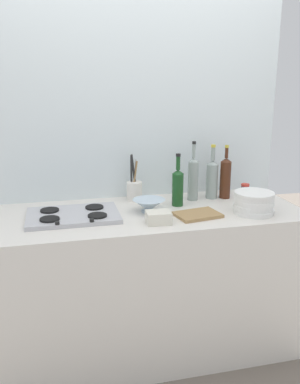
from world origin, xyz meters
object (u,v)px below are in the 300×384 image
(stovetop_hob, at_px, (73,215))
(utensil_crock, at_px, (134,190))
(plate_stack, at_px, (254,203))
(condiment_jar_front, at_px, (245,190))
(wine_bottle_leftmost, at_px, (193,178))
(cutting_board, at_px, (198,215))
(wine_bottle_mid_left, at_px, (225,177))
(wine_bottle_mid_right, at_px, (178,186))
(butter_dish, at_px, (159,217))
(wine_bottle_rightmost, at_px, (212,178))
(mixing_bowl, at_px, (149,205))

(stovetop_hob, height_order, utensil_crock, utensil_crock)
(plate_stack, distance_m, condiment_jar_front, 0.38)
(wine_bottle_leftmost, relative_size, utensil_crock, 1.27)
(utensil_crock, xyz_separation_m, cutting_board, (0.29, -0.39, -0.06))
(stovetop_hob, xyz_separation_m, condiment_jar_front, (1.14, 0.20, 0.03))
(plate_stack, height_order, wine_bottle_mid_left, wine_bottle_mid_left)
(plate_stack, height_order, wine_bottle_mid_right, wine_bottle_mid_right)
(wine_bottle_leftmost, distance_m, butter_dish, 0.50)
(plate_stack, height_order, wine_bottle_rightmost, wine_bottle_rightmost)
(wine_bottle_mid_left, bearing_deg, butter_dish, -145.71)
(wine_bottle_mid_right, xyz_separation_m, utensil_crock, (-0.24, 0.17, -0.05))
(wine_bottle_mid_left, height_order, cutting_board, wine_bottle_mid_left)
(wine_bottle_leftmost, bearing_deg, plate_stack, -53.08)
(mixing_bowl, relative_size, condiment_jar_front, 2.46)
(plate_stack, distance_m, wine_bottle_mid_right, 0.46)
(mixing_bowl, bearing_deg, wine_bottle_rightmost, 22.55)
(cutting_board, bearing_deg, stovetop_hob, 168.89)
(mixing_bowl, relative_size, cutting_board, 0.78)
(stovetop_hob, xyz_separation_m, cutting_board, (0.69, -0.13, -0.00))
(mixing_bowl, height_order, utensil_crock, utensil_crock)
(wine_bottle_mid_left, distance_m, mixing_bowl, 0.58)
(wine_bottle_rightmost, height_order, butter_dish, wine_bottle_rightmost)
(wine_bottle_rightmost, xyz_separation_m, utensil_crock, (-0.50, 0.06, -0.06))
(wine_bottle_mid_right, bearing_deg, butter_dish, -124.49)
(wine_bottle_leftmost, bearing_deg, wine_bottle_mid_left, -0.95)
(wine_bottle_mid_left, relative_size, cutting_board, 1.41)
(utensil_crock, xyz_separation_m, condiment_jar_front, (0.74, -0.05, -0.03))
(plate_stack, bearing_deg, cutting_board, 176.23)
(plate_stack, bearing_deg, utensil_crock, 146.32)
(wine_bottle_leftmost, distance_m, utensil_crock, 0.38)
(stovetop_hob, relative_size, wine_bottle_rightmost, 1.46)
(condiment_jar_front, bearing_deg, stovetop_hob, -170.02)
(wine_bottle_leftmost, xyz_separation_m, condiment_jar_front, (0.37, 0.02, -0.10))
(wine_bottle_rightmost, bearing_deg, wine_bottle_mid_left, -10.16)
(wine_bottle_leftmost, distance_m, wine_bottle_mid_right, 0.16)
(utensil_crock, bearing_deg, plate_stack, -33.68)
(plate_stack, relative_size, wine_bottle_rightmost, 0.67)
(mixing_bowl, height_order, cutting_board, mixing_bowl)
(wine_bottle_leftmost, bearing_deg, mixing_bowl, -151.28)
(stovetop_hob, relative_size, plate_stack, 2.18)
(condiment_jar_front, height_order, cutting_board, condiment_jar_front)
(cutting_board, bearing_deg, utensil_crock, 126.32)
(wine_bottle_rightmost, relative_size, utensil_crock, 1.18)
(wine_bottle_mid_right, bearing_deg, mixing_bowl, -156.38)
(cutting_board, bearing_deg, wine_bottle_mid_right, 103.02)
(mixing_bowl, bearing_deg, wine_bottle_mid_left, 17.88)
(plate_stack, xyz_separation_m, wine_bottle_mid_right, (-0.38, 0.24, 0.06))
(wine_bottle_rightmost, relative_size, butter_dish, 2.66)
(stovetop_hob, bearing_deg, utensil_crock, 32.55)
(condiment_jar_front, bearing_deg, wine_bottle_rightmost, -178.06)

